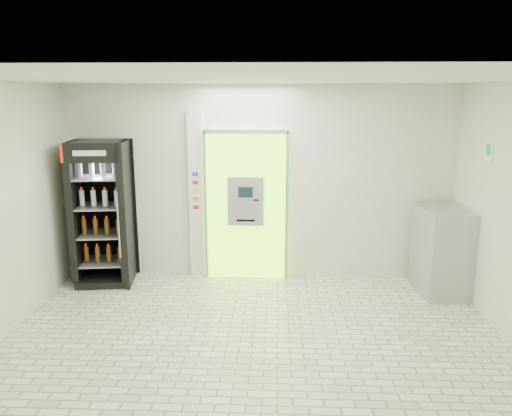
{
  "coord_description": "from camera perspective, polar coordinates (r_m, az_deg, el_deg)",
  "views": [
    {
      "loc": [
        0.27,
        -5.11,
        2.84
      ],
      "look_at": [
        0.0,
        1.2,
        1.4
      ],
      "focal_mm": 35.0,
      "sensor_mm": 36.0,
      "label": 1
    }
  ],
  "objects": [
    {
      "name": "ground",
      "position": [
        5.85,
        -0.54,
        -16.18
      ],
      "size": [
        6.0,
        6.0,
        0.0
      ],
      "primitive_type": "plane",
      "color": "beige",
      "rests_on": "ground"
    },
    {
      "name": "room_shell",
      "position": [
        5.21,
        -0.58,
        1.8
      ],
      "size": [
        6.0,
        6.0,
        6.0
      ],
      "color": "silver",
      "rests_on": "ground"
    },
    {
      "name": "atm_assembly",
      "position": [
        7.72,
        -1.13,
        0.37
      ],
      "size": [
        1.3,
        0.24,
        2.33
      ],
      "color": "#7CFF15",
      "rests_on": "ground"
    },
    {
      "name": "pillar",
      "position": [
        7.81,
        -6.84,
        1.4
      ],
      "size": [
        0.22,
        0.11,
        2.6
      ],
      "color": "silver",
      "rests_on": "ground"
    },
    {
      "name": "beverage_cooler",
      "position": [
        7.91,
        -17.03,
        -0.82
      ],
      "size": [
        0.91,
        0.85,
        2.18
      ],
      "rotation": [
        0.0,
        0.0,
        0.13
      ],
      "color": "black",
      "rests_on": "ground"
    },
    {
      "name": "steel_cabinet",
      "position": [
        7.73,
        20.49,
        -4.59
      ],
      "size": [
        0.69,
        0.98,
        1.26
      ],
      "rotation": [
        0.0,
        0.0,
        0.06
      ],
      "color": "#9B9DA2",
      "rests_on": "ground"
    },
    {
      "name": "exit_sign",
      "position": [
        7.09,
        25.07,
        5.84
      ],
      "size": [
        0.02,
        0.22,
        0.26
      ],
      "color": "white",
      "rests_on": "room_shell"
    }
  ]
}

